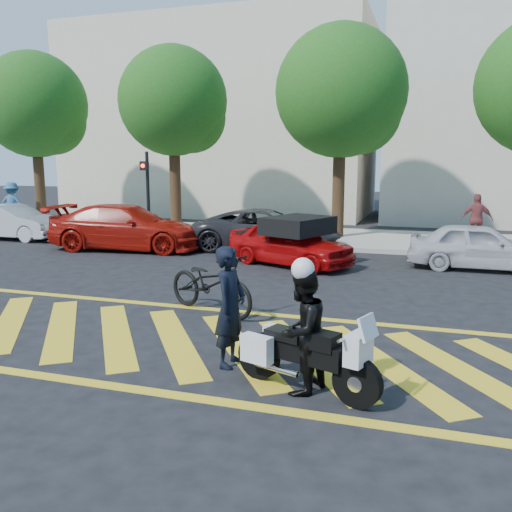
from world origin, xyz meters
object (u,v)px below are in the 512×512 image
(bicycle, at_px, (211,284))
(officer_moto, at_px, (302,331))
(police_motorcycle, at_px, (303,354))
(parked_far_left, at_px, (12,222))
(red_convertible, at_px, (290,243))
(parked_left, at_px, (127,227))
(officer_bike, at_px, (230,307))
(parked_mid_left, at_px, (267,229))
(parked_mid_right, at_px, (479,246))

(bicycle, height_order, officer_moto, officer_moto)
(police_motorcycle, xyz_separation_m, parked_far_left, (-13.30, 9.85, 0.15))
(red_convertible, relative_size, parked_left, 0.73)
(officer_bike, relative_size, officer_moto, 1.08)
(officer_bike, relative_size, bicycle, 0.79)
(red_convertible, relative_size, parked_far_left, 0.95)
(red_convertible, distance_m, parked_far_left, 11.19)
(officer_bike, distance_m, parked_mid_left, 10.23)
(police_motorcycle, distance_m, parked_mid_right, 9.47)
(police_motorcycle, distance_m, red_convertible, 8.39)
(officer_bike, height_order, parked_left, officer_bike)
(police_motorcycle, xyz_separation_m, parked_mid_right, (2.70, 9.08, 0.13))
(bicycle, height_order, parked_left, parked_left)
(bicycle, bearing_deg, parked_mid_left, 32.92)
(officer_moto, relative_size, parked_mid_left, 0.33)
(officer_bike, xyz_separation_m, parked_mid_left, (-2.46, 9.93, -0.19))
(parked_mid_left, bearing_deg, police_motorcycle, -168.43)
(parked_left, bearing_deg, parked_mid_right, -97.18)
(police_motorcycle, height_order, officer_moto, officer_moto)
(bicycle, bearing_deg, parked_far_left, 81.79)
(officer_bike, distance_m, bicycle, 2.76)
(parked_far_left, distance_m, parked_mid_right, 16.02)
(officer_bike, distance_m, officer_moto, 1.29)
(bicycle, distance_m, parked_mid_right, 8.01)
(parked_left, xyz_separation_m, parked_mid_left, (4.37, 1.40, -0.07))
(officer_bike, relative_size, parked_mid_right, 0.47)
(bicycle, xyz_separation_m, parked_left, (-5.52, 6.11, 0.17))
(police_motorcycle, distance_m, officer_moto, 0.30)
(parked_far_left, bearing_deg, officer_bike, -127.06)
(police_motorcycle, height_order, parked_mid_left, parked_mid_left)
(officer_moto, relative_size, red_convertible, 0.43)
(parked_mid_left, bearing_deg, parked_far_left, 86.18)
(officer_bike, xyz_separation_m, parked_left, (-6.83, 8.53, -0.12))
(parked_mid_right, bearing_deg, officer_bike, 156.12)
(police_motorcycle, xyz_separation_m, officer_moto, (-0.02, -0.01, 0.30))
(officer_bike, xyz_separation_m, parked_mid_right, (3.87, 8.53, -0.23))
(officer_moto, bearing_deg, red_convertible, -145.31)
(officer_moto, xyz_separation_m, parked_left, (-7.99, 9.09, -0.06))
(police_motorcycle, bearing_deg, parked_mid_right, 92.71)
(bicycle, relative_size, red_convertible, 0.59)
(red_convertible, distance_m, parked_mid_right, 5.05)
(red_convertible, height_order, parked_far_left, parked_far_left)
(officer_bike, bearing_deg, bicycle, 32.04)
(red_convertible, height_order, parked_mid_left, parked_mid_left)
(officer_moto, height_order, parked_mid_right, officer_moto)
(bicycle, xyz_separation_m, red_convertible, (0.24, 5.11, 0.06))
(officer_moto, distance_m, red_convertible, 8.40)
(officer_bike, relative_size, parked_mid_left, 0.36)
(parked_mid_right, bearing_deg, officer_moto, 163.94)
(bicycle, xyz_separation_m, parked_mid_left, (-1.14, 7.51, 0.10))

